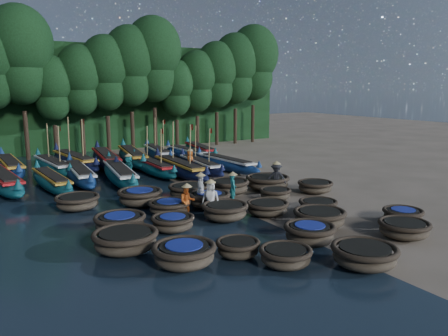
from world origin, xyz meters
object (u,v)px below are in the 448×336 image
coracle_12 (225,211)px  long_boat_7 (200,165)px  long_boat_12 (75,161)px  fisherman_1 (233,187)px  coracle_6 (238,248)px  coracle_14 (318,206)px  long_boat_11 (53,166)px  long_boat_15 (158,153)px  coracle_7 (310,233)px  long_boat_17 (200,150)px  long_boat_5 (152,167)px  coracle_20 (77,202)px  long_boat_10 (10,166)px  fisherman_0 (211,197)px  long_boat_1 (2,181)px  long_boat_16 (187,153)px  long_boat_3 (79,174)px  fisherman_2 (187,200)px  coracle_16 (170,207)px  long_boat_13 (106,159)px  long_boat_8 (226,164)px  coracle_4 (404,228)px  fisherman_3 (276,177)px  fisherman_6 (190,160)px  long_boat_4 (120,174)px  long_boat_6 (179,168)px  coracle_2 (286,256)px  long_boat_2 (51,181)px  coracle_17 (209,199)px  coracle_10 (125,240)px  coracle_24 (268,182)px  coracle_22 (189,190)px  fisherman_4 (201,190)px  coracle_13 (268,208)px  coracle_19 (315,186)px  coracle_11 (173,222)px  fisherman_5 (129,166)px  coracle_5 (184,254)px  coracle_21 (140,196)px  coracle_18 (275,194)px  coracle_3 (364,255)px  long_boat_14 (132,156)px  coracle_23 (229,186)px  coracle_9 (403,215)px

coracle_12 → long_boat_7: size_ratio=0.28×
long_boat_12 → fisherman_1: bearing=-78.5°
coracle_6 → coracle_14: coracle_14 is taller
long_boat_11 → long_boat_15: long_boat_11 is taller
coracle_7 → long_boat_17: (6.74, 21.55, 0.06)m
long_boat_12 → long_boat_5: bearing=-56.9°
coracle_20 → coracle_14: bearing=-34.3°
long_boat_10 → fisherman_0: size_ratio=4.56×
long_boat_1 → fisherman_0: size_ratio=4.69×
long_boat_10 → long_boat_16: bearing=-4.3°
coracle_7 → long_boat_3: (-4.94, 16.08, 0.08)m
fisherman_2 → fisherman_1: bearing=30.7°
coracle_16 → long_boat_13: 14.12m
long_boat_8 → long_boat_10: long_boat_10 is taller
coracle_4 → fisherman_3: bearing=88.2°
long_boat_12 → fisherman_6: long_boat_12 is taller
long_boat_4 → long_boat_1: bearing=173.8°
long_boat_6 → coracle_16: bearing=-116.7°
fisherman_6 → long_boat_12: bearing=77.9°
coracle_2 → long_boat_2: (-4.68, 16.15, 0.13)m
long_boat_7 → long_boat_3: bearing=178.4°
long_boat_5 → coracle_17: bearing=-94.5°
coracle_10 → coracle_24: coracle_24 is taller
fisherman_1 → fisherman_6: (2.12, 9.08, -0.06)m
coracle_7 → coracle_10: size_ratio=0.88×
coracle_4 → coracle_22: (-4.55, 10.31, 0.04)m
coracle_2 → coracle_6: coracle_2 is taller
long_boat_15 → fisherman_4: long_boat_15 is taller
coracle_12 → coracle_13: coracle_12 is taller
coracle_19 → coracle_11: bearing=-168.9°
fisherman_5 → long_boat_5: bearing=102.9°
coracle_5 → long_boat_7: 16.64m
coracle_7 → coracle_11: size_ratio=1.30×
long_boat_6 → long_boat_17: long_boat_6 is taller
coracle_5 → long_boat_4: 14.13m
coracle_14 → fisherman_3: 4.46m
coracle_21 → fisherman_4: bearing=-38.3°
coracle_18 → coracle_22: (-3.73, 2.91, 0.06)m
fisherman_0 → long_boat_16: bearing=105.1°
long_boat_12 → long_boat_2: bearing=-120.3°
long_boat_1 → long_boat_10: (0.89, 5.07, -0.02)m
coracle_17 → coracle_3: bearing=-84.7°
coracle_7 → long_boat_14: long_boat_14 is taller
coracle_4 → coracle_20: coracle_20 is taller
coracle_10 → long_boat_12: size_ratio=0.31×
coracle_2 → coracle_23: size_ratio=0.88×
long_boat_3 → fisherman_2: size_ratio=4.76×
coracle_6 → coracle_17: 6.62m
coracle_9 → long_boat_7: long_boat_7 is taller
coracle_14 → coracle_22: size_ratio=0.77×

